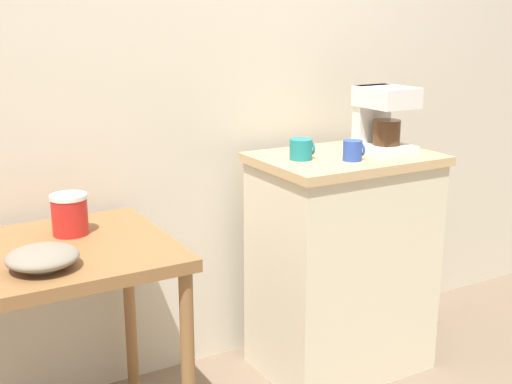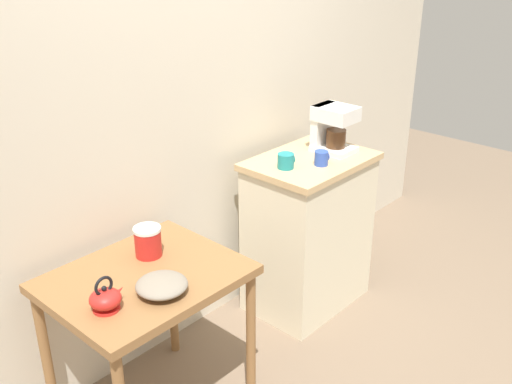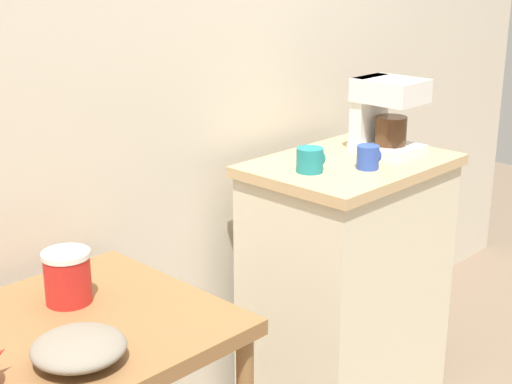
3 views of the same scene
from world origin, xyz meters
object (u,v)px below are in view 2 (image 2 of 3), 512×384
object	(u,v)px
mug_blue	(322,158)
canister_enamel	(148,242)
bowl_stoneware	(162,285)
teakettle	(106,299)
mug_dark_teal	(286,161)
coffee_maker	(332,127)

from	to	relation	value
mug_blue	canister_enamel	bearing A→B (deg)	170.86
bowl_stoneware	teakettle	xyz separation A→B (m)	(-0.21, 0.07, 0.01)
bowl_stoneware	mug_dark_teal	size ratio (longest dim) A/B	2.20
coffee_maker	mug_dark_teal	xyz separation A→B (m)	(-0.37, 0.02, -0.10)
teakettle	coffee_maker	distance (m)	1.64
canister_enamel	mug_dark_teal	distance (m)	0.89
mug_dark_teal	mug_blue	size ratio (longest dim) A/B	1.18
bowl_stoneware	mug_blue	world-z (taller)	mug_blue
coffee_maker	mug_dark_teal	world-z (taller)	coffee_maker
mug_blue	bowl_stoneware	bearing A→B (deg)	-174.87
bowl_stoneware	mug_dark_teal	world-z (taller)	mug_dark_teal
teakettle	mug_blue	world-z (taller)	mug_blue
mug_dark_teal	mug_blue	bearing A→B (deg)	-34.94
teakettle	canister_enamel	size ratio (longest dim) A/B	1.10
bowl_stoneware	mug_dark_teal	bearing A→B (deg)	12.00
bowl_stoneware	coffee_maker	distance (m)	1.44
canister_enamel	coffee_maker	xyz separation A→B (m)	(1.25, -0.07, 0.24)
teakettle	coffee_maker	xyz separation A→B (m)	(1.61, 0.13, 0.27)
bowl_stoneware	teakettle	world-z (taller)	teakettle
canister_enamel	coffee_maker	distance (m)	1.27
coffee_maker	bowl_stoneware	bearing A→B (deg)	-171.87
teakettle	bowl_stoneware	bearing A→B (deg)	-18.36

